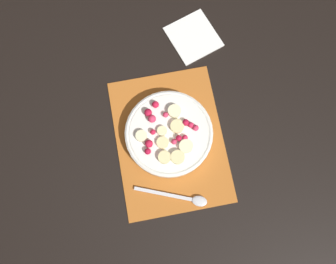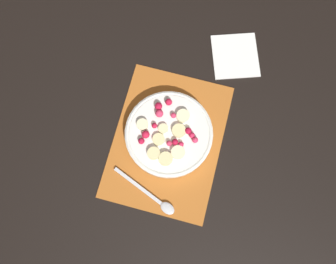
# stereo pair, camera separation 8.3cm
# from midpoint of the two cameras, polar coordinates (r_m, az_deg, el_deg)

# --- Properties ---
(ground_plane) EXTENTS (3.00, 3.00, 0.00)m
(ground_plane) POSITION_cam_midpoint_polar(r_m,az_deg,el_deg) (0.89, -2.28, -2.09)
(ground_plane) COLOR black
(placemat) EXTENTS (0.39, 0.29, 0.01)m
(placemat) POSITION_cam_midpoint_polar(r_m,az_deg,el_deg) (0.89, -2.28, -2.05)
(placemat) COLOR #B26023
(placemat) RESTS_ON ground_plane
(fruit_bowl) EXTENTS (0.23, 0.23, 0.05)m
(fruit_bowl) POSITION_cam_midpoint_polar(r_m,az_deg,el_deg) (0.87, -2.67, -0.90)
(fruit_bowl) COLOR silver
(fruit_bowl) RESTS_ON placemat
(spoon) EXTENTS (0.09, 0.19, 0.01)m
(spoon) POSITION_cam_midpoint_polar(r_m,az_deg,el_deg) (0.87, 0.28, -12.07)
(spoon) COLOR silver
(spoon) RESTS_ON placemat
(napkin) EXTENTS (0.17, 0.17, 0.01)m
(napkin) POSITION_cam_midpoint_polar(r_m,az_deg,el_deg) (0.99, 2.04, 15.83)
(napkin) COLOR white
(napkin) RESTS_ON ground_plane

